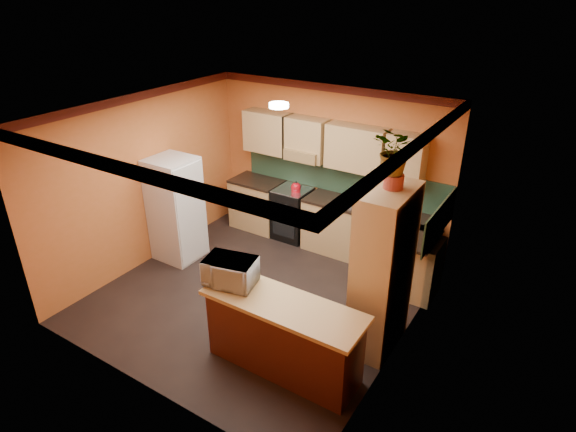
{
  "coord_description": "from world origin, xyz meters",
  "views": [
    {
      "loc": [
        3.47,
        -4.65,
        4.14
      ],
      "look_at": [
        0.24,
        0.45,
        1.17
      ],
      "focal_mm": 30.0,
      "sensor_mm": 36.0,
      "label": 1
    }
  ],
  "objects_px": {
    "pantry": "(383,272)",
    "breakfast_bar": "(283,338)",
    "fridge": "(176,209)",
    "microwave": "(230,271)",
    "base_cabinets_back": "(324,223)",
    "stove": "(292,213)"
  },
  "relations": [
    {
      "from": "stove",
      "to": "pantry",
      "type": "distance_m",
      "value": 3.04
    },
    {
      "from": "fridge",
      "to": "breakfast_bar",
      "type": "relative_size",
      "value": 0.94
    },
    {
      "from": "stove",
      "to": "breakfast_bar",
      "type": "distance_m",
      "value": 3.26
    },
    {
      "from": "stove",
      "to": "breakfast_bar",
      "type": "xyz_separation_m",
      "value": [
        1.63,
        -2.82,
        -0.02
      ]
    },
    {
      "from": "stove",
      "to": "breakfast_bar",
      "type": "height_order",
      "value": "stove"
    },
    {
      "from": "stove",
      "to": "microwave",
      "type": "relative_size",
      "value": 1.55
    },
    {
      "from": "fridge",
      "to": "microwave",
      "type": "xyz_separation_m",
      "value": [
        2.12,
        -1.26,
        0.24
      ]
    },
    {
      "from": "stove",
      "to": "pantry",
      "type": "height_order",
      "value": "pantry"
    },
    {
      "from": "breakfast_bar",
      "to": "microwave",
      "type": "distance_m",
      "value": 0.98
    },
    {
      "from": "stove",
      "to": "breakfast_bar",
      "type": "relative_size",
      "value": 0.51
    },
    {
      "from": "breakfast_bar",
      "to": "fridge",
      "type": "bearing_deg",
      "value": 156.24
    },
    {
      "from": "stove",
      "to": "microwave",
      "type": "distance_m",
      "value": 3.03
    },
    {
      "from": "stove",
      "to": "pantry",
      "type": "relative_size",
      "value": 0.43
    },
    {
      "from": "pantry",
      "to": "stove",
      "type": "bearing_deg",
      "value": 142.76
    },
    {
      "from": "fridge",
      "to": "microwave",
      "type": "distance_m",
      "value": 2.48
    },
    {
      "from": "base_cabinets_back",
      "to": "breakfast_bar",
      "type": "relative_size",
      "value": 2.03
    },
    {
      "from": "pantry",
      "to": "microwave",
      "type": "height_order",
      "value": "pantry"
    },
    {
      "from": "base_cabinets_back",
      "to": "breakfast_bar",
      "type": "height_order",
      "value": "same"
    },
    {
      "from": "pantry",
      "to": "breakfast_bar",
      "type": "relative_size",
      "value": 1.17
    },
    {
      "from": "fridge",
      "to": "pantry",
      "type": "xyz_separation_m",
      "value": [
        3.6,
        -0.25,
        0.2
      ]
    },
    {
      "from": "pantry",
      "to": "breakfast_bar",
      "type": "height_order",
      "value": "pantry"
    },
    {
      "from": "base_cabinets_back",
      "to": "breakfast_bar",
      "type": "distance_m",
      "value": 2.99
    }
  ]
}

